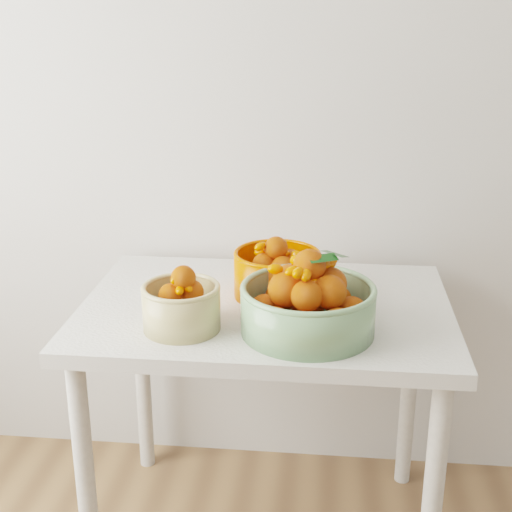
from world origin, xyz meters
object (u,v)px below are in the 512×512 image
Objects in this scene: bowl_green at (308,303)px; bowl_orange at (277,272)px; table at (266,336)px; bowl_cream at (181,305)px.

bowl_green is 0.24m from bowl_orange.
bowl_cream is (-0.20, -0.18, 0.16)m from table.
bowl_orange is (0.03, 0.06, 0.16)m from table.
bowl_green is at bearing -67.42° from bowl_orange.
bowl_cream is 0.33m from bowl_orange.
bowl_orange is at bearing 68.04° from table.
bowl_green reaches higher than bowl_orange.
bowl_green reaches higher than bowl_cream.
bowl_green is (0.12, -0.16, 0.17)m from table.
table is 0.26m from bowl_green.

